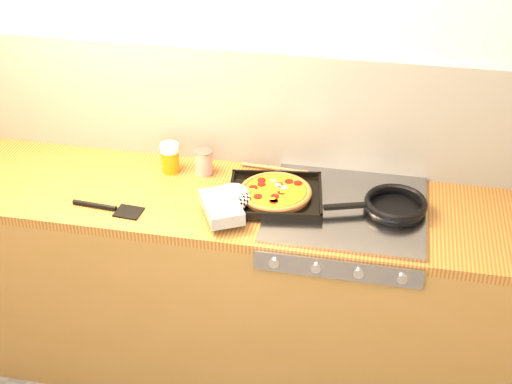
% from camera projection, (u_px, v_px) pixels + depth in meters
% --- Properties ---
extents(room_shell, '(3.20, 3.20, 3.20)m').
position_uv_depth(room_shell, '(247.00, 109.00, 2.91)').
color(room_shell, white).
rests_on(room_shell, ground).
extents(counter_run, '(3.20, 0.62, 0.90)m').
position_uv_depth(counter_run, '(234.00, 286.00, 3.05)').
color(counter_run, brown).
rests_on(counter_run, ground).
extents(stovetop, '(0.60, 0.56, 0.02)m').
position_uv_depth(stovetop, '(346.00, 209.00, 2.73)').
color(stovetop, '#929397').
rests_on(stovetop, counter_run).
extents(pizza_on_tray, '(0.49, 0.47, 0.06)m').
position_uv_depth(pizza_on_tray, '(261.00, 196.00, 2.74)').
color(pizza_on_tray, black).
rests_on(pizza_on_tray, stovetop).
extents(frying_pan, '(0.42, 0.30, 0.04)m').
position_uv_depth(frying_pan, '(394.00, 205.00, 2.70)').
color(frying_pan, black).
rests_on(frying_pan, stovetop).
extents(tomato_can, '(0.10, 0.10, 0.11)m').
position_uv_depth(tomato_can, '(204.00, 162.00, 2.94)').
color(tomato_can, '#AF0E16').
rests_on(tomato_can, counter_run).
extents(juice_glass, '(0.09, 0.09, 0.13)m').
position_uv_depth(juice_glass, '(170.00, 158.00, 2.95)').
color(juice_glass, '#CE6D0C').
rests_on(juice_glass, counter_run).
extents(wooden_spoon, '(0.30, 0.05, 0.02)m').
position_uv_depth(wooden_spoon, '(283.00, 170.00, 2.97)').
color(wooden_spoon, '#996040').
rests_on(wooden_spoon, counter_run).
extents(black_spatula, '(0.28, 0.09, 0.02)m').
position_uv_depth(black_spatula, '(109.00, 208.00, 2.73)').
color(black_spatula, black).
rests_on(black_spatula, counter_run).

